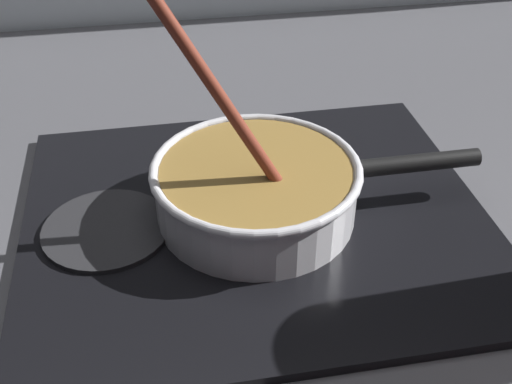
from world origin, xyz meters
name	(u,v)px	position (x,y,z in m)	size (l,w,h in m)	color
ground	(189,297)	(0.00, 0.00, -0.02)	(2.40, 1.60, 0.04)	#4C4C51
hob_plate	(256,218)	(0.09, 0.09, 0.01)	(0.56, 0.48, 0.01)	black
burner_ring	(256,212)	(0.09, 0.09, 0.02)	(0.16, 0.16, 0.01)	#592D0C
spare_burner	(106,229)	(-0.09, 0.09, 0.01)	(0.15, 0.15, 0.01)	#262628
cooking_pan	(258,188)	(0.09, 0.09, 0.05)	(0.40, 0.25, 0.29)	silver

